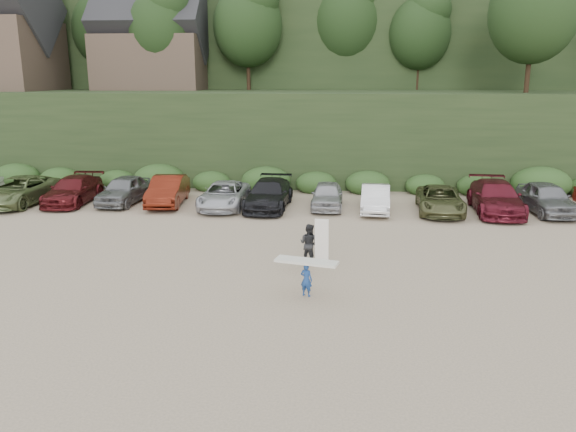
{
  "coord_description": "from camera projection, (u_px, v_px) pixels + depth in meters",
  "views": [
    {
      "loc": [
        2.2,
        -19.9,
        7.05
      ],
      "look_at": [
        0.24,
        3.0,
        1.3
      ],
      "focal_mm": 35.0,
      "sensor_mm": 36.0,
      "label": 1
    }
  ],
  "objects": [
    {
      "name": "child_surfer",
      "position": [
        306.0,
        272.0,
        18.31
      ],
      "size": [
        2.14,
        1.06,
        1.23
      ],
      "color": "navy",
      "rests_on": "ground"
    },
    {
      "name": "adult_surfer",
      "position": [
        310.0,
        243.0,
        21.53
      ],
      "size": [
        1.25,
        0.87,
        1.85
      ],
      "color": "black",
      "rests_on": "ground"
    },
    {
      "name": "hillside_backdrop",
      "position": [
        312.0,
        31.0,
        53.15
      ],
      "size": [
        90.0,
        41.5,
        28.0
      ],
      "color": "black",
      "rests_on": "ground"
    },
    {
      "name": "ground",
      "position": [
        275.0,
        269.0,
        21.13
      ],
      "size": [
        120.0,
        120.0,
        0.0
      ],
      "primitive_type": "plane",
      "color": "tan",
      "rests_on": "ground"
    },
    {
      "name": "parked_cars",
      "position": [
        238.0,
        194.0,
        30.81
      ],
      "size": [
        39.84,
        6.04,
        1.65
      ],
      "color": "#A09FA4",
      "rests_on": "ground"
    }
  ]
}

